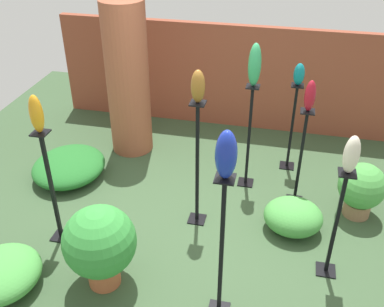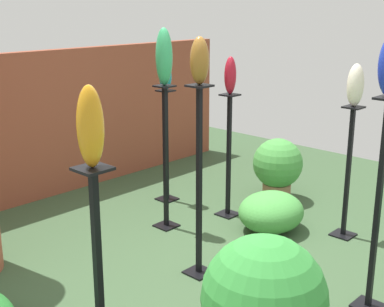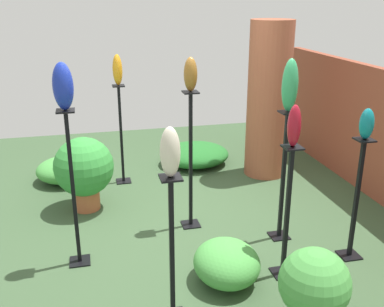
# 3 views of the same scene
# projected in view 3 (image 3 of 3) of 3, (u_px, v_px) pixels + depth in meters

# --- Properties ---
(ground_plane) EXTENTS (8.00, 8.00, 0.00)m
(ground_plane) POSITION_uv_depth(u_px,v_px,m) (188.00, 227.00, 5.07)
(ground_plane) COLOR #385133
(brick_pillar) EXTENTS (0.59, 0.59, 2.18)m
(brick_pillar) POSITION_uv_depth(u_px,v_px,m) (268.00, 100.00, 6.26)
(brick_pillar) COLOR #9E5138
(brick_pillar) RESTS_ON ground
(pedestal_ivory) EXTENTS (0.20, 0.20, 1.24)m
(pedestal_ivory) POSITION_uv_depth(u_px,v_px,m) (172.00, 257.00, 3.47)
(pedestal_ivory) COLOR black
(pedestal_ivory) RESTS_ON ground
(pedestal_amber) EXTENTS (0.20, 0.20, 1.37)m
(pedestal_amber) POSITION_uv_depth(u_px,v_px,m) (121.00, 139.00, 6.10)
(pedestal_amber) COLOR black
(pedestal_amber) RESTS_ON ground
(pedestal_teal) EXTENTS (0.20, 0.20, 1.24)m
(pedestal_teal) POSITION_uv_depth(u_px,v_px,m) (356.00, 205.00, 4.33)
(pedestal_teal) COLOR black
(pedestal_teal) RESTS_ON ground
(pedestal_ruby) EXTENTS (0.20, 0.20, 1.27)m
(pedestal_ruby) POSITION_uv_depth(u_px,v_px,m) (287.00, 218.00, 4.04)
(pedestal_ruby) COLOR black
(pedestal_ruby) RESTS_ON ground
(pedestal_jade) EXTENTS (0.20, 0.20, 1.40)m
(pedestal_jade) POSITION_uv_depth(u_px,v_px,m) (283.00, 182.00, 4.67)
(pedestal_jade) COLOR black
(pedestal_jade) RESTS_ON ground
(pedestal_bronze) EXTENTS (0.20, 0.20, 1.54)m
(pedestal_bronze) POSITION_uv_depth(u_px,v_px,m) (191.00, 166.00, 4.89)
(pedestal_bronze) COLOR black
(pedestal_bronze) RESTS_ON ground
(pedestal_cobalt) EXTENTS (0.20, 0.20, 1.54)m
(pedestal_cobalt) POSITION_uv_depth(u_px,v_px,m) (74.00, 196.00, 4.18)
(pedestal_cobalt) COLOR black
(pedestal_cobalt) RESTS_ON ground
(art_vase_ivory) EXTENTS (0.14, 0.15, 0.38)m
(art_vase_ivory) POSITION_uv_depth(u_px,v_px,m) (170.00, 152.00, 3.18)
(art_vase_ivory) COLOR beige
(art_vase_ivory) RESTS_ON pedestal_ivory
(art_vase_amber) EXTENTS (0.13, 0.13, 0.40)m
(art_vase_amber) POSITION_uv_depth(u_px,v_px,m) (117.00, 70.00, 5.79)
(art_vase_amber) COLOR orange
(art_vase_amber) RESTS_ON pedestal_amber
(art_vase_teal) EXTENTS (0.14, 0.13, 0.29)m
(art_vase_teal) POSITION_uv_depth(u_px,v_px,m) (367.00, 124.00, 4.06)
(art_vase_teal) COLOR #0F727A
(art_vase_teal) RESTS_ON pedestal_teal
(art_vase_ruby) EXTENTS (0.12, 0.11, 0.36)m
(art_vase_ruby) POSITION_uv_depth(u_px,v_px,m) (294.00, 126.00, 3.75)
(art_vase_ruby) COLOR maroon
(art_vase_ruby) RESTS_ON pedestal_ruby
(art_vase_jade) EXTENTS (0.15, 0.16, 0.52)m
(art_vase_jade) POSITION_uv_depth(u_px,v_px,m) (290.00, 85.00, 4.33)
(art_vase_jade) COLOR #2D9356
(art_vase_jade) RESTS_ON pedestal_jade
(art_vase_bronze) EXTENTS (0.14, 0.14, 0.35)m
(art_vase_bronze) POSITION_uv_depth(u_px,v_px,m) (191.00, 74.00, 4.55)
(art_vase_bronze) COLOR brown
(art_vase_bronze) RESTS_ON pedestal_bronze
(art_vase_cobalt) EXTENTS (0.17, 0.18, 0.42)m
(art_vase_cobalt) POSITION_uv_depth(u_px,v_px,m) (63.00, 86.00, 3.83)
(art_vase_cobalt) COLOR #192D9E
(art_vase_cobalt) RESTS_ON pedestal_cobalt
(potted_plant_walkway_edge) EXTENTS (0.55, 0.55, 0.69)m
(potted_plant_walkway_edge) POSITION_uv_depth(u_px,v_px,m) (314.00, 287.00, 3.41)
(potted_plant_walkway_edge) COLOR #936B4C
(potted_plant_walkway_edge) RESTS_ON ground
(potted_plant_mid_right) EXTENTS (0.71, 0.71, 0.91)m
(potted_plant_mid_right) POSITION_uv_depth(u_px,v_px,m) (84.00, 169.00, 5.35)
(potted_plant_mid_right) COLOR #B25B38
(potted_plant_mid_right) RESTS_ON ground
(foliage_bed_east) EXTENTS (0.76, 0.80, 0.33)m
(foliage_bed_east) POSITION_uv_depth(u_px,v_px,m) (66.00, 170.00, 6.29)
(foliage_bed_east) COLOR #479942
(foliage_bed_east) RESTS_ON ground
(foliage_bed_center) EXTENTS (0.95, 1.04, 0.32)m
(foliage_bed_center) POSITION_uv_depth(u_px,v_px,m) (195.00, 154.00, 6.91)
(foliage_bed_center) COLOR #236B28
(foliage_bed_center) RESTS_ON ground
(foliage_bed_rear) EXTENTS (0.67, 0.60, 0.38)m
(foliage_bed_rear) POSITION_uv_depth(u_px,v_px,m) (227.00, 263.00, 4.07)
(foliage_bed_rear) COLOR #479942
(foliage_bed_rear) RESTS_ON ground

